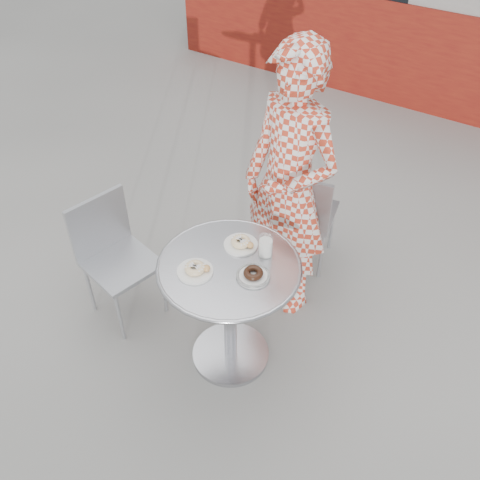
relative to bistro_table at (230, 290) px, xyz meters
The scene contains 9 objects.
ground 0.57m from the bistro_table, 53.52° to the right, with size 60.00×60.00×0.00m, color #9F9D98.
bistro_table is the anchor object (origin of this frame).
chair_far 1.04m from the bistro_table, 92.58° to the left, with size 0.45×0.45×0.79m.
chair_left 0.83m from the bistro_table, behind, with size 0.47×0.46×0.81m.
seated_person 0.68m from the bistro_table, 90.01° to the left, with size 0.63×0.41×1.72m, color #B9321C.
plate_far 0.26m from the bistro_table, 99.85° to the left, with size 0.18×0.18×0.05m.
plate_near 0.27m from the bistro_table, 130.76° to the right, with size 0.18×0.18×0.05m.
plate_checker 0.25m from the bistro_table, ahead, with size 0.17×0.17×0.04m.
milk_cup 0.31m from the bistro_table, 55.58° to the left, with size 0.08×0.08×0.12m.
Camera 1 is at (1.08, -1.58, 2.66)m, focal length 40.00 mm.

